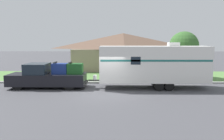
# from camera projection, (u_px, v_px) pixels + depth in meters

# --- Properties ---
(ground_plane) EXTENTS (120.00, 120.00, 0.00)m
(ground_plane) POSITION_uv_depth(u_px,v_px,m) (107.00, 94.00, 15.12)
(ground_plane) COLOR #47474C
(curb_strip) EXTENTS (80.00, 0.30, 0.14)m
(curb_strip) POSITION_uv_depth(u_px,v_px,m) (108.00, 82.00, 18.82)
(curb_strip) COLOR #999993
(curb_strip) RESTS_ON ground_plane
(lawn_strip) EXTENTS (80.00, 7.00, 0.03)m
(lawn_strip) POSITION_uv_depth(u_px,v_px,m) (109.00, 76.00, 22.45)
(lawn_strip) COLOR #568442
(lawn_strip) RESTS_ON ground_plane
(house_across_street) EXTENTS (13.16, 6.95, 4.58)m
(house_across_street) POSITION_uv_depth(u_px,v_px,m) (123.00, 51.00, 27.85)
(house_across_street) COLOR gray
(house_across_street) RESTS_ON ground_plane
(pickup_truck) EXTENTS (5.98, 2.03, 2.02)m
(pickup_truck) POSITION_uv_depth(u_px,v_px,m) (48.00, 77.00, 16.96)
(pickup_truck) COLOR black
(pickup_truck) RESTS_ON ground_plane
(travel_trailer) EXTENTS (9.12, 2.25, 3.52)m
(travel_trailer) POSITION_uv_depth(u_px,v_px,m) (154.00, 64.00, 16.71)
(travel_trailer) COLOR black
(travel_trailer) RESTS_ON ground_plane
(mailbox) EXTENTS (0.48, 0.20, 1.32)m
(mailbox) POSITION_uv_depth(u_px,v_px,m) (63.00, 70.00, 19.46)
(mailbox) COLOR brown
(mailbox) RESTS_ON ground_plane
(tree_in_yard) EXTENTS (2.85, 2.85, 4.55)m
(tree_in_yard) POSITION_uv_depth(u_px,v_px,m) (184.00, 46.00, 21.48)
(tree_in_yard) COLOR brown
(tree_in_yard) RESTS_ON ground_plane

